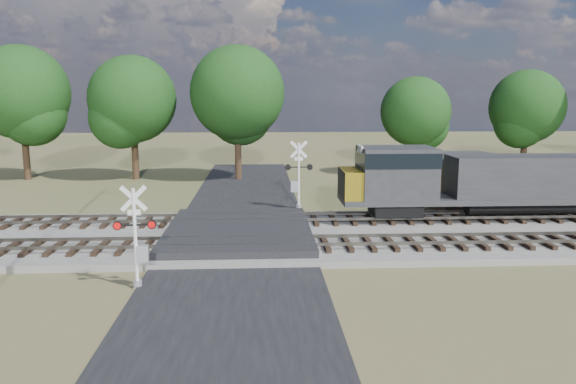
{
  "coord_description": "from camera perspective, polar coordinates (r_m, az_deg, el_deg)",
  "views": [
    {
      "loc": [
        1.08,
        -26.49,
        7.05
      ],
      "look_at": [
        2.5,
        2.0,
        2.08
      ],
      "focal_mm": 35.0,
      "sensor_mm": 36.0,
      "label": 1
    }
  ],
  "objects": [
    {
      "name": "track_far",
      "position": [
        30.3,
        1.09,
        -2.78
      ],
      "size": [
        140.0,
        2.6,
        0.33
      ],
      "color": "black",
      "rests_on": "ballast_bed"
    },
    {
      "name": "road",
      "position": [
        27.43,
        -5.03,
        -4.97
      ],
      "size": [
        7.0,
        60.0,
        0.08
      ],
      "primitive_type": "cube",
      "color": "black",
      "rests_on": "ground"
    },
    {
      "name": "crossing_panel",
      "position": [
        27.84,
        -5.0,
        -4.16
      ],
      "size": [
        7.0,
        9.0,
        0.62
      ],
      "primitive_type": "cube",
      "color": "#262628",
      "rests_on": "ground"
    },
    {
      "name": "ground",
      "position": [
        27.44,
        -5.03,
        -5.05
      ],
      "size": [
        160.0,
        160.0,
        0.0
      ],
      "primitive_type": "plane",
      "color": "#4A552D",
      "rests_on": "ground"
    },
    {
      "name": "equipment_shed",
      "position": [
        37.2,
        17.24,
        1.13
      ],
      "size": [
        5.56,
        5.56,
        3.31
      ],
      "rotation": [
        0.0,
        0.0,
        0.16
      ],
      "color": "#4A341F",
      "rests_on": "ground"
    },
    {
      "name": "crossing_signal_near",
      "position": [
        21.28,
        -15.0,
        -5.3
      ],
      "size": [
        1.55,
        0.35,
        3.85
      ],
      "rotation": [
        0.0,
        0.0,
        0.1
      ],
      "color": "silver",
      "rests_on": "ground"
    },
    {
      "name": "track_near",
      "position": [
        25.46,
        1.86,
        -5.24
      ],
      "size": [
        140.0,
        2.6,
        0.33
      ],
      "color": "black",
      "rests_on": "ballast_bed"
    },
    {
      "name": "treeline",
      "position": [
        47.61,
        4.71,
        9.61
      ],
      "size": [
        82.59,
        11.59,
        11.66
      ],
      "color": "black",
      "rests_on": "ground"
    },
    {
      "name": "ballast_bed",
      "position": [
        29.25,
        15.03,
        -4.11
      ],
      "size": [
        140.0,
        10.0,
        0.3
      ],
      "primitive_type": "cube",
      "color": "gray",
      "rests_on": "ground"
    },
    {
      "name": "crossing_signal_far",
      "position": [
        34.58,
        0.95,
        1.11
      ],
      "size": [
        1.73,
        0.37,
        4.28
      ],
      "rotation": [
        0.0,
        0.0,
        3.15
      ],
      "color": "silver",
      "rests_on": "ground"
    }
  ]
}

